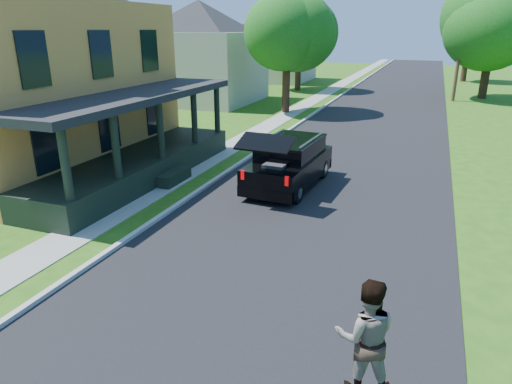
% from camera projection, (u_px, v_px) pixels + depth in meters
% --- Properties ---
extents(ground, '(140.00, 140.00, 0.00)m').
position_uv_depth(ground, '(253.00, 299.00, 9.38)').
color(ground, '#285611').
rests_on(ground, ground).
extents(street, '(8.00, 120.00, 0.02)m').
position_uv_depth(street, '(375.00, 123.00, 26.97)').
color(street, black).
rests_on(street, ground).
extents(curb, '(0.15, 120.00, 0.12)m').
position_uv_depth(curb, '(308.00, 118.00, 28.32)').
color(curb, '#A8A8A3').
rests_on(curb, ground).
extents(sidewalk, '(1.30, 120.00, 0.03)m').
position_uv_depth(sidewalk, '(285.00, 117.00, 28.84)').
color(sidewalk, gray).
rests_on(sidewalk, ground).
extents(front_walk, '(6.50, 1.20, 0.03)m').
position_uv_depth(front_walk, '(82.00, 171.00, 17.84)').
color(front_walk, gray).
rests_on(front_walk, ground).
extents(neighbor_house_mid, '(12.78, 12.78, 8.30)m').
position_uv_depth(neighbor_house_mid, '(200.00, 44.00, 33.59)').
color(neighbor_house_mid, '#BCB4A7').
rests_on(neighbor_house_mid, ground).
extents(neighbor_house_far, '(12.78, 12.78, 8.30)m').
position_uv_depth(neighbor_house_far, '(271.00, 39.00, 47.66)').
color(neighbor_house_far, '#BCB4A7').
rests_on(neighbor_house_far, ground).
extents(black_suv, '(2.11, 4.88, 2.23)m').
position_uv_depth(black_suv, '(289.00, 163.00, 15.81)').
color(black_suv, black).
rests_on(black_suv, ground).
extents(skateboarder, '(0.96, 0.82, 1.72)m').
position_uv_depth(skateboarder, '(366.00, 337.00, 6.15)').
color(skateboarder, black).
rests_on(skateboarder, ground).
extents(tree_left_mid, '(6.65, 6.47, 7.94)m').
position_uv_depth(tree_left_mid, '(287.00, 31.00, 28.55)').
color(tree_left_mid, black).
rests_on(tree_left_mid, ground).
extents(tree_left_far, '(5.79, 5.74, 8.63)m').
position_uv_depth(tree_left_far, '(299.00, 24.00, 39.26)').
color(tree_left_far, black).
rests_on(tree_left_far, ground).
extents(tree_right_mid, '(7.86, 7.58, 9.65)m').
position_uv_depth(tree_right_mid, '(494.00, 15.00, 34.33)').
color(tree_right_mid, black).
rests_on(tree_right_mid, ground).
extents(tree_right_far, '(6.48, 6.11, 8.04)m').
position_uv_depth(tree_right_far, '(470.00, 28.00, 46.34)').
color(tree_right_far, black).
rests_on(tree_right_far, ground).
extents(utility_pole_far, '(1.57, 0.34, 8.60)m').
position_uv_depth(utility_pole_far, '(461.00, 40.00, 33.56)').
color(utility_pole_far, '#4F3124').
rests_on(utility_pole_far, ground).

